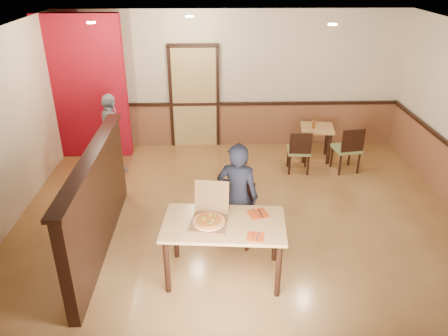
# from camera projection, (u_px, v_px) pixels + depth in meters

# --- Properties ---
(floor) EXTENTS (7.00, 7.00, 0.00)m
(floor) POSITION_uv_depth(u_px,v_px,m) (243.00, 236.00, 6.44)
(floor) COLOR #B07A44
(floor) RESTS_ON ground
(ceiling) EXTENTS (7.00, 7.00, 0.00)m
(ceiling) POSITION_uv_depth(u_px,v_px,m) (248.00, 41.00, 5.20)
(ceiling) COLOR black
(ceiling) RESTS_ON wall_back
(wall_back) EXTENTS (7.00, 0.00, 7.00)m
(wall_back) POSITION_uv_depth(u_px,v_px,m) (233.00, 80.00, 8.96)
(wall_back) COLOR beige
(wall_back) RESTS_ON floor
(wainscot_back) EXTENTS (7.00, 0.04, 0.90)m
(wainscot_back) POSITION_uv_depth(u_px,v_px,m) (233.00, 124.00, 9.35)
(wainscot_back) COLOR brown
(wainscot_back) RESTS_ON floor
(chair_rail_back) EXTENTS (7.00, 0.06, 0.06)m
(chair_rail_back) POSITION_uv_depth(u_px,v_px,m) (233.00, 104.00, 9.12)
(chair_rail_back) COLOR black
(chair_rail_back) RESTS_ON wall_back
(back_door) EXTENTS (0.90, 0.06, 2.10)m
(back_door) POSITION_uv_depth(u_px,v_px,m) (194.00, 98.00, 9.05)
(back_door) COLOR tan
(back_door) RESTS_ON wall_back
(booth_partition) EXTENTS (0.20, 3.10, 1.44)m
(booth_partition) POSITION_uv_depth(u_px,v_px,m) (98.00, 202.00, 5.88)
(booth_partition) COLOR black
(booth_partition) RESTS_ON floor
(red_accent_panel) EXTENTS (1.60, 0.20, 2.78)m
(red_accent_panel) POSITION_uv_depth(u_px,v_px,m) (85.00, 88.00, 8.43)
(red_accent_panel) COLOR maroon
(red_accent_panel) RESTS_ON floor
(spot_a) EXTENTS (0.14, 0.14, 0.02)m
(spot_a) POSITION_uv_depth(u_px,v_px,m) (91.00, 23.00, 6.76)
(spot_a) COLOR #FFE8B2
(spot_a) RESTS_ON ceiling
(spot_b) EXTENTS (0.14, 0.14, 0.02)m
(spot_b) POSITION_uv_depth(u_px,v_px,m) (190.00, 16.00, 7.43)
(spot_b) COLOR #FFE8B2
(spot_b) RESTS_ON ceiling
(spot_c) EXTENTS (0.14, 0.14, 0.02)m
(spot_c) POSITION_uv_depth(u_px,v_px,m) (333.00, 24.00, 6.59)
(spot_c) COLOR #FFE8B2
(spot_c) RESTS_ON ceiling
(main_table) EXTENTS (1.55, 0.97, 0.80)m
(main_table) POSITION_uv_depth(u_px,v_px,m) (224.00, 230.00, 5.36)
(main_table) COLOR tan
(main_table) RESTS_ON floor
(diner_chair) EXTENTS (0.54, 0.54, 0.87)m
(diner_chair) POSITION_uv_depth(u_px,v_px,m) (238.00, 211.00, 6.16)
(diner_chair) COLOR olive
(diner_chair) RESTS_ON floor
(side_chair_left) EXTENTS (0.45, 0.45, 0.84)m
(side_chair_left) POSITION_uv_depth(u_px,v_px,m) (299.00, 150.00, 8.11)
(side_chair_left) COLOR olive
(side_chair_left) RESTS_ON floor
(side_chair_right) EXTENTS (0.52, 0.52, 0.91)m
(side_chair_right) POSITION_uv_depth(u_px,v_px,m) (348.00, 148.00, 8.12)
(side_chair_right) COLOR olive
(side_chair_right) RESTS_ON floor
(side_table) EXTENTS (0.72, 0.72, 0.68)m
(side_table) POSITION_uv_depth(u_px,v_px,m) (316.00, 135.00, 8.65)
(side_table) COLOR tan
(side_table) RESTS_ON floor
(diner) EXTENTS (0.65, 0.50, 1.57)m
(diner) POSITION_uv_depth(u_px,v_px,m) (237.00, 197.00, 5.90)
(diner) COLOR black
(diner) RESTS_ON floor
(passerby) EXTENTS (0.70, 0.96, 1.52)m
(passerby) POSITION_uv_depth(u_px,v_px,m) (112.00, 134.00, 8.02)
(passerby) COLOR #96959D
(passerby) RESTS_ON floor
(pizza_box) EXTENTS (0.50, 0.56, 0.45)m
(pizza_box) POSITION_uv_depth(u_px,v_px,m) (209.00, 218.00, 5.29)
(pizza_box) COLOR brown
(pizza_box) RESTS_ON main_table
(pizza) EXTENTS (0.44, 0.44, 0.03)m
(pizza) POSITION_uv_depth(u_px,v_px,m) (209.00, 221.00, 5.25)
(pizza) COLOR #F89E5A
(pizza) RESTS_ON pizza_box
(napkin_near) EXTENTS (0.23, 0.23, 0.01)m
(napkin_near) POSITION_uv_depth(u_px,v_px,m) (255.00, 237.00, 5.04)
(napkin_near) COLOR #C1390D
(napkin_near) RESTS_ON main_table
(napkin_far) EXTENTS (0.29, 0.29, 0.01)m
(napkin_far) POSITION_uv_depth(u_px,v_px,m) (258.00, 214.00, 5.49)
(napkin_far) COLOR #C1390D
(napkin_far) RESTS_ON main_table
(condiment) EXTENTS (0.06, 0.06, 0.15)m
(condiment) POSITION_uv_depth(u_px,v_px,m) (314.00, 124.00, 8.50)
(condiment) COLOR brown
(condiment) RESTS_ON side_table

